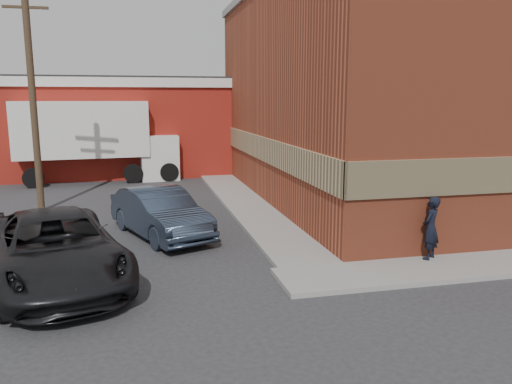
{
  "coord_description": "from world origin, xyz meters",
  "views": [
    {
      "loc": [
        -3.64,
        -11.74,
        4.35
      ],
      "look_at": [
        -0.02,
        3.64,
        1.41
      ],
      "focal_mm": 35.0,
      "sensor_mm": 36.0,
      "label": 1
    }
  ],
  "objects": [
    {
      "name": "sidewalk_west",
      "position": [
        0.6,
        9.0,
        0.06
      ],
      "size": [
        1.8,
        18.0,
        0.12
      ],
      "primitive_type": "cube",
      "color": "gray",
      "rests_on": "ground"
    },
    {
      "name": "warehouse",
      "position": [
        -6.0,
        20.0,
        2.81
      ],
      "size": [
        16.3,
        8.3,
        5.6
      ],
      "color": "maroon",
      "rests_on": "ground"
    },
    {
      "name": "utility_pole",
      "position": [
        -7.5,
        9.0,
        4.75
      ],
      "size": [
        2.0,
        0.26,
        9.0
      ],
      "color": "#4C3826",
      "rests_on": "ground"
    },
    {
      "name": "ground",
      "position": [
        0.0,
        0.0,
        0.0
      ],
      "size": [
        90.0,
        90.0,
        0.0
      ],
      "primitive_type": "plane",
      "color": "#28282B",
      "rests_on": "ground"
    },
    {
      "name": "man",
      "position": [
        3.86,
        -0.25,
        0.98
      ],
      "size": [
        0.74,
        0.71,
        1.71
      ],
      "primitive_type": "imported",
      "rotation": [
        0.0,
        0.0,
        3.82
      ],
      "color": "black",
      "rests_on": "sidewalk_south"
    },
    {
      "name": "box_truck",
      "position": [
        -5.68,
        16.07,
        2.46
      ],
      "size": [
        8.84,
        3.33,
        4.27
      ],
      "rotation": [
        0.0,
        0.0,
        0.09
      ],
      "color": "white",
      "rests_on": "ground"
    },
    {
      "name": "brick_building",
      "position": [
        8.5,
        9.0,
        4.68
      ],
      "size": [
        14.25,
        18.25,
        9.36
      ],
      "color": "#A9462B",
      "rests_on": "ground"
    },
    {
      "name": "suv_a",
      "position": [
        -5.67,
        0.5,
        0.84
      ],
      "size": [
        4.32,
        6.59,
        1.68
      ],
      "primitive_type": "imported",
      "rotation": [
        0.0,
        0.0,
        0.27
      ],
      "color": "black",
      "rests_on": "ground"
    },
    {
      "name": "sedan",
      "position": [
        -3.07,
        4.14,
        0.78
      ],
      "size": [
        3.28,
        5.02,
        1.56
      ],
      "primitive_type": "imported",
      "rotation": [
        0.0,
        0.0,
        0.38
      ],
      "color": "#2D394B",
      "rests_on": "ground"
    }
  ]
}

